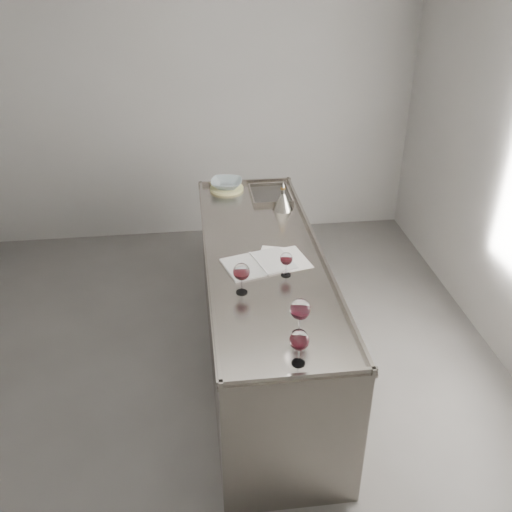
{
  "coord_description": "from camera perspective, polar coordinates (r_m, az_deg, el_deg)",
  "views": [
    {
      "loc": [
        0.05,
        -2.88,
        2.79
      ],
      "look_at": [
        0.43,
        0.15,
        1.02
      ],
      "focal_mm": 40.0,
      "sensor_mm": 36.0,
      "label": 1
    }
  ],
  "objects": [
    {
      "name": "room_shell",
      "position": [
        3.2,
        -7.32,
        4.12
      ],
      "size": [
        4.54,
        5.04,
        2.84
      ],
      "color": "#514F4C",
      "rests_on": "ground"
    },
    {
      "name": "counter",
      "position": [
        3.96,
        0.77,
        -5.69
      ],
      "size": [
        0.77,
        2.42,
        0.97
      ],
      "color": "gray",
      "rests_on": "ground"
    },
    {
      "name": "wine_glass_left",
      "position": [
        3.25,
        -1.46,
        -1.65
      ],
      "size": [
        0.1,
        0.1,
        0.19
      ],
      "rotation": [
        0.0,
        0.0,
        -0.04
      ],
      "color": "white",
      "rests_on": "counter"
    },
    {
      "name": "wine_glass_middle",
      "position": [
        2.75,
        4.35,
        -8.5
      ],
      "size": [
        0.1,
        0.1,
        0.19
      ],
      "rotation": [
        0.0,
        0.0,
        -0.18
      ],
      "color": "white",
      "rests_on": "counter"
    },
    {
      "name": "wine_glass_right",
      "position": [
        2.93,
        4.44,
        -5.43
      ],
      "size": [
        0.11,
        0.11,
        0.21
      ],
      "rotation": [
        0.0,
        0.0,
        -0.36
      ],
      "color": "white",
      "rests_on": "counter"
    },
    {
      "name": "wine_glass_small",
      "position": [
        3.43,
        3.05,
        -0.36
      ],
      "size": [
        0.08,
        0.08,
        0.16
      ],
      "rotation": [
        0.0,
        0.0,
        0.39
      ],
      "color": "white",
      "rests_on": "counter"
    },
    {
      "name": "notebook",
      "position": [
        3.59,
        0.25,
        -0.78
      ],
      "size": [
        0.48,
        0.4,
        0.02
      ],
      "rotation": [
        0.0,
        0.0,
        0.28
      ],
      "color": "silver",
      "rests_on": "counter"
    },
    {
      "name": "loose_paper_top",
      "position": [
        3.65,
        3.36,
        -0.3
      ],
      "size": [
        0.27,
        0.34,
        0.0
      ],
      "primitive_type": "cube",
      "rotation": [
        0.0,
        0.0,
        0.23
      ],
      "color": "silver",
      "rests_on": "counter"
    },
    {
      "name": "loose_paper_under",
      "position": [
        3.67,
        1.7,
        -0.04
      ],
      "size": [
        0.26,
        0.31,
        0.0
      ],
      "primitive_type": "cube",
      "rotation": [
        0.0,
        0.0,
        -0.31
      ],
      "color": "white",
      "rests_on": "counter"
    },
    {
      "name": "trivet",
      "position": [
        4.65,
        -2.94,
        6.77
      ],
      "size": [
        0.33,
        0.33,
        0.02
      ],
      "primitive_type": "cylinder",
      "rotation": [
        0.0,
        0.0,
        0.23
      ],
      "color": "#ECE799",
      "rests_on": "counter"
    },
    {
      "name": "ceramic_bowl",
      "position": [
        4.63,
        -2.96,
        7.24
      ],
      "size": [
        0.29,
        0.29,
        0.06
      ],
      "primitive_type": "imported",
      "rotation": [
        0.0,
        0.0,
        -0.18
      ],
      "color": "#92A4AA",
      "rests_on": "trivet"
    },
    {
      "name": "wine_funnel",
      "position": [
        4.28,
        2.69,
        5.5
      ],
      "size": [
        0.15,
        0.15,
        0.23
      ],
      "rotation": [
        0.0,
        0.0,
        0.18
      ],
      "color": "#A29C90",
      "rests_on": "counter"
    }
  ]
}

